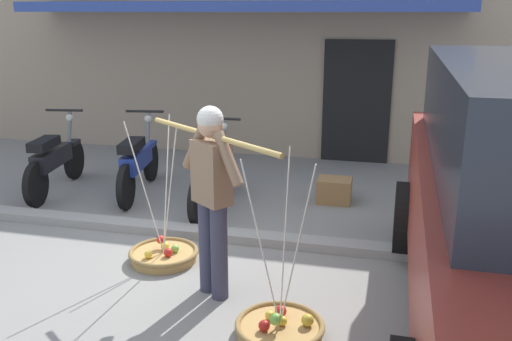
{
  "coord_description": "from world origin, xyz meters",
  "views": [
    {
      "loc": [
        1.99,
        -4.67,
        2.43
      ],
      "look_at": [
        0.68,
        0.6,
        0.85
      ],
      "focal_mm": 38.44,
      "sensor_mm": 36.0,
      "label": 1
    }
  ],
  "objects_px": {
    "fruit_basket_left_side": "(280,327)",
    "motorcycle_second_in_row": "(138,162)",
    "fruit_vendor": "(212,190)",
    "wooden_crate": "(334,190)",
    "motorcycle_nearest_shop": "(54,161)",
    "fruit_basket_right_side": "(164,254)",
    "motorcycle_third_in_row": "(212,173)"
  },
  "relations": [
    {
      "from": "fruit_vendor",
      "to": "wooden_crate",
      "type": "relative_size",
      "value": 3.85
    },
    {
      "from": "motorcycle_third_in_row",
      "to": "wooden_crate",
      "type": "bearing_deg",
      "value": 21.21
    },
    {
      "from": "fruit_basket_right_side",
      "to": "motorcycle_nearest_shop",
      "type": "bearing_deg",
      "value": 144.04
    },
    {
      "from": "motorcycle_second_in_row",
      "to": "fruit_vendor",
      "type": "bearing_deg",
      "value": -52.09
    },
    {
      "from": "fruit_basket_right_side",
      "to": "motorcycle_third_in_row",
      "type": "distance_m",
      "value": 1.66
    },
    {
      "from": "fruit_vendor",
      "to": "motorcycle_third_in_row",
      "type": "bearing_deg",
      "value": 108.81
    },
    {
      "from": "motorcycle_second_in_row",
      "to": "motorcycle_third_in_row",
      "type": "height_order",
      "value": "same"
    },
    {
      "from": "motorcycle_nearest_shop",
      "to": "motorcycle_second_in_row",
      "type": "distance_m",
      "value": 1.18
    },
    {
      "from": "fruit_vendor",
      "to": "fruit_basket_right_side",
      "type": "height_order",
      "value": "fruit_vendor"
    },
    {
      "from": "fruit_basket_left_side",
      "to": "motorcycle_second_in_row",
      "type": "relative_size",
      "value": 0.8
    },
    {
      "from": "motorcycle_third_in_row",
      "to": "wooden_crate",
      "type": "distance_m",
      "value": 1.64
    },
    {
      "from": "motorcycle_third_in_row",
      "to": "wooden_crate",
      "type": "relative_size",
      "value": 4.14
    },
    {
      "from": "wooden_crate",
      "to": "fruit_basket_right_side",
      "type": "bearing_deg",
      "value": -123.9
    },
    {
      "from": "motorcycle_second_in_row",
      "to": "wooden_crate",
      "type": "xyz_separation_m",
      "value": [
        2.64,
        0.32,
        -0.29
      ]
    },
    {
      "from": "motorcycle_nearest_shop",
      "to": "wooden_crate",
      "type": "relative_size",
      "value": 4.11
    },
    {
      "from": "fruit_basket_right_side",
      "to": "motorcycle_nearest_shop",
      "type": "xyz_separation_m",
      "value": [
        -2.32,
        1.69,
        0.38
      ]
    },
    {
      "from": "motorcycle_nearest_shop",
      "to": "motorcycle_second_in_row",
      "type": "height_order",
      "value": "same"
    },
    {
      "from": "fruit_basket_right_side",
      "to": "motorcycle_third_in_row",
      "type": "xyz_separation_m",
      "value": [
        -0.02,
        1.62,
        0.38
      ]
    },
    {
      "from": "motorcycle_third_in_row",
      "to": "fruit_basket_right_side",
      "type": "bearing_deg",
      "value": -89.21
    },
    {
      "from": "fruit_basket_left_side",
      "to": "fruit_vendor",
      "type": "bearing_deg",
      "value": 143.88
    },
    {
      "from": "motorcycle_third_in_row",
      "to": "motorcycle_nearest_shop",
      "type": "bearing_deg",
      "value": 178.32
    },
    {
      "from": "fruit_basket_right_side",
      "to": "motorcycle_third_in_row",
      "type": "bearing_deg",
      "value": 90.79
    },
    {
      "from": "motorcycle_second_in_row",
      "to": "wooden_crate",
      "type": "distance_m",
      "value": 2.68
    },
    {
      "from": "fruit_basket_left_side",
      "to": "motorcycle_nearest_shop",
      "type": "xyz_separation_m",
      "value": [
        -3.74,
        2.72,
        0.38
      ]
    },
    {
      "from": "fruit_basket_left_side",
      "to": "wooden_crate",
      "type": "xyz_separation_m",
      "value": [
        0.07,
        3.23,
        0.08
      ]
    },
    {
      "from": "motorcycle_nearest_shop",
      "to": "motorcycle_third_in_row",
      "type": "distance_m",
      "value": 2.3
    },
    {
      "from": "wooden_crate",
      "to": "fruit_basket_left_side",
      "type": "bearing_deg",
      "value": -91.23
    },
    {
      "from": "fruit_basket_right_side",
      "to": "wooden_crate",
      "type": "xyz_separation_m",
      "value": [
        1.48,
        2.2,
        0.09
      ]
    },
    {
      "from": "motorcycle_nearest_shop",
      "to": "wooden_crate",
      "type": "xyz_separation_m",
      "value": [
        3.8,
        0.52,
        -0.29
      ]
    },
    {
      "from": "fruit_basket_right_side",
      "to": "wooden_crate",
      "type": "height_order",
      "value": "fruit_basket_right_side"
    },
    {
      "from": "fruit_basket_left_side",
      "to": "fruit_basket_right_side",
      "type": "relative_size",
      "value": 1.0
    },
    {
      "from": "fruit_basket_right_side",
      "to": "motorcycle_nearest_shop",
      "type": "distance_m",
      "value": 2.9
    }
  ]
}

